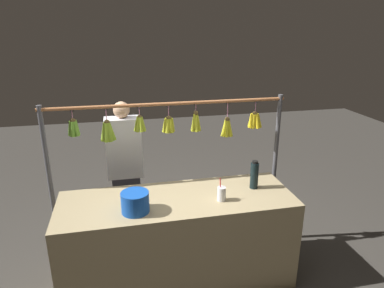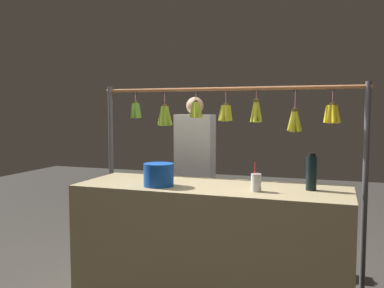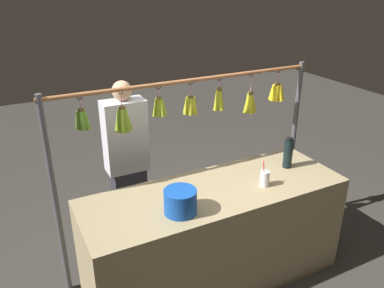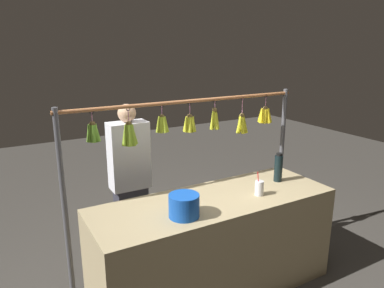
% 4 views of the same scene
% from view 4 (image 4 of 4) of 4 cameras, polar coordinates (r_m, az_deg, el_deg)
% --- Properties ---
extents(ground_plane, '(12.00, 12.00, 0.00)m').
position_cam_4_polar(ground_plane, '(3.49, 3.35, -21.62)').
color(ground_plane, '#3A3631').
extents(market_counter, '(2.08, 0.72, 0.86)m').
position_cam_4_polar(market_counter, '(3.25, 3.47, -15.54)').
color(market_counter, tan).
rests_on(market_counter, ground).
extents(display_rack, '(2.30, 0.14, 1.66)m').
position_cam_4_polar(display_rack, '(3.27, -0.20, 0.18)').
color(display_rack, '#4C4C51').
rests_on(display_rack, ground).
extents(water_bottle, '(0.08, 0.08, 0.27)m').
position_cam_4_polar(water_bottle, '(3.48, 13.39, -3.65)').
color(water_bottle, black).
rests_on(water_bottle, market_counter).
extents(blue_bucket, '(0.23, 0.23, 0.17)m').
position_cam_4_polar(blue_bucket, '(2.72, -1.26, -9.66)').
color(blue_bucket, '#1449AD').
rests_on(blue_bucket, market_counter).
extents(drink_cup, '(0.07, 0.07, 0.21)m').
position_cam_4_polar(drink_cup, '(3.15, 10.49, -6.80)').
color(drink_cup, silver).
rests_on(drink_cup, market_counter).
extents(vendor_person, '(0.37, 0.20, 1.57)m').
position_cam_4_polar(vendor_person, '(3.62, -9.67, -6.29)').
color(vendor_person, '#2D2D38').
rests_on(vendor_person, ground).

